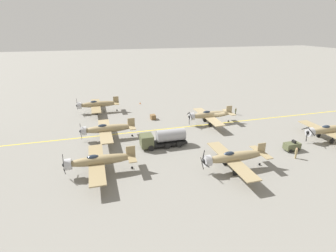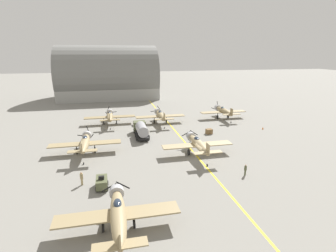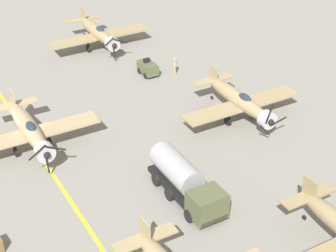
{
  "view_description": "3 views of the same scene",
  "coord_description": "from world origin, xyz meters",
  "px_view_note": "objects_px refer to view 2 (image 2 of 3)",
  "views": [
    {
      "loc": [
        -47.74,
        24.91,
        19.53
      ],
      "look_at": [
        -2.89,
        12.06,
        1.73
      ],
      "focal_mm": 28.0,
      "sensor_mm": 36.0,
      "label": 1
    },
    {
      "loc": [
        -13.57,
        -37.26,
        16.82
      ],
      "look_at": [
        -2.74,
        11.56,
        2.66
      ],
      "focal_mm": 28.0,
      "sensor_mm": 36.0,
      "label": 2
    },
    {
      "loc": [
        10.06,
        42.98,
        27.03
      ],
      "look_at": [
        -9.28,
        9.02,
        3.17
      ],
      "focal_mm": 60.0,
      "sensor_mm": 36.0,
      "label": 3
    }
  ],
  "objects_px": {
    "traffic_cone": "(263,128)",
    "airplane_far_left": "(110,116)",
    "supply_crate_by_tanker": "(209,131)",
    "airplane_mid_left": "(85,143)",
    "airplane_far_center": "(161,115)",
    "tow_tractor": "(102,182)",
    "fuel_tanker": "(141,129)",
    "airplane_far_right": "(224,111)",
    "ground_crew_inspecting": "(245,169)",
    "airplane_mid_center": "(198,144)",
    "ground_crew_walking": "(82,178)",
    "airplane_near_left": "(118,214)",
    "hangar": "(108,78)"
  },
  "relations": [
    {
      "from": "traffic_cone",
      "to": "airplane_far_left",
      "type": "bearing_deg",
      "value": 160.57
    },
    {
      "from": "airplane_far_left",
      "to": "supply_crate_by_tanker",
      "type": "bearing_deg",
      "value": -39.28
    },
    {
      "from": "airplane_mid_left",
      "to": "supply_crate_by_tanker",
      "type": "xyz_separation_m",
      "value": [
        24.77,
        6.14,
        -1.48
      ]
    },
    {
      "from": "airplane_mid_left",
      "to": "supply_crate_by_tanker",
      "type": "distance_m",
      "value": 25.56
    },
    {
      "from": "airplane_far_center",
      "to": "tow_tractor",
      "type": "bearing_deg",
      "value": -124.49
    },
    {
      "from": "fuel_tanker",
      "to": "traffic_cone",
      "type": "xyz_separation_m",
      "value": [
        27.42,
        -0.9,
        -1.24
      ]
    },
    {
      "from": "airplane_far_right",
      "to": "ground_crew_inspecting",
      "type": "height_order",
      "value": "airplane_far_right"
    },
    {
      "from": "airplane_far_center",
      "to": "airplane_far_right",
      "type": "distance_m",
      "value": 17.02
    },
    {
      "from": "tow_tractor",
      "to": "traffic_cone",
      "type": "height_order",
      "value": "tow_tractor"
    },
    {
      "from": "airplane_mid_center",
      "to": "ground_crew_walking",
      "type": "bearing_deg",
      "value": -163.87
    },
    {
      "from": "airplane_mid_center",
      "to": "supply_crate_by_tanker",
      "type": "distance_m",
      "value": 12.63
    },
    {
      "from": "ground_crew_walking",
      "to": "supply_crate_by_tanker",
      "type": "distance_m",
      "value": 30.0
    },
    {
      "from": "airplane_far_center",
      "to": "traffic_cone",
      "type": "relative_size",
      "value": 21.82
    },
    {
      "from": "tow_tractor",
      "to": "supply_crate_by_tanker",
      "type": "distance_m",
      "value": 28.83
    },
    {
      "from": "airplane_mid_center",
      "to": "ground_crew_inspecting",
      "type": "height_order",
      "value": "airplane_mid_center"
    },
    {
      "from": "airplane_mid_left",
      "to": "airplane_far_right",
      "type": "xyz_separation_m",
      "value": [
        33.26,
        17.88,
        -0.0
      ]
    },
    {
      "from": "airplane_far_left",
      "to": "tow_tractor",
      "type": "bearing_deg",
      "value": -100.5
    },
    {
      "from": "ground_crew_inspecting",
      "to": "tow_tractor",
      "type": "bearing_deg",
      "value": 178.12
    },
    {
      "from": "airplane_near_left",
      "to": "ground_crew_inspecting",
      "type": "height_order",
      "value": "airplane_near_left"
    },
    {
      "from": "airplane_far_center",
      "to": "hangar",
      "type": "distance_m",
      "value": 43.26
    },
    {
      "from": "airplane_far_center",
      "to": "airplane_far_right",
      "type": "bearing_deg",
      "value": -6.05
    },
    {
      "from": "airplane_near_left",
      "to": "hangar",
      "type": "relative_size",
      "value": 0.34
    },
    {
      "from": "airplane_mid_left",
      "to": "airplane_far_center",
      "type": "height_order",
      "value": "airplane_mid_left"
    },
    {
      "from": "airplane_near_left",
      "to": "ground_crew_inspecting",
      "type": "relative_size",
      "value": 7.38
    },
    {
      "from": "ground_crew_inspecting",
      "to": "hangar",
      "type": "distance_m",
      "value": 73.87
    },
    {
      "from": "airplane_mid_center",
      "to": "airplane_far_left",
      "type": "height_order",
      "value": "airplane_far_left"
    },
    {
      "from": "airplane_far_left",
      "to": "traffic_cone",
      "type": "relative_size",
      "value": 21.82
    },
    {
      "from": "airplane_far_right",
      "to": "tow_tractor",
      "type": "distance_m",
      "value": 43.08
    },
    {
      "from": "airplane_near_left",
      "to": "airplane_far_right",
      "type": "xyz_separation_m",
      "value": [
        28.53,
        39.71,
        0.0
      ]
    },
    {
      "from": "traffic_cone",
      "to": "hangar",
      "type": "relative_size",
      "value": 0.02
    },
    {
      "from": "ground_crew_inspecting",
      "to": "traffic_cone",
      "type": "distance_m",
      "value": 25.18
    },
    {
      "from": "airplane_far_right",
      "to": "hangar",
      "type": "relative_size",
      "value": 0.34
    },
    {
      "from": "airplane_near_left",
      "to": "airplane_far_left",
      "type": "relative_size",
      "value": 1.0
    },
    {
      "from": "airplane_mid_center",
      "to": "airplane_far_right",
      "type": "bearing_deg",
      "value": 53.14
    },
    {
      "from": "supply_crate_by_tanker",
      "to": "airplane_mid_center",
      "type": "bearing_deg",
      "value": -119.83
    },
    {
      "from": "ground_crew_inspecting",
      "to": "supply_crate_by_tanker",
      "type": "bearing_deg",
      "value": 83.81
    },
    {
      "from": "ground_crew_walking",
      "to": "traffic_cone",
      "type": "distance_m",
      "value": 41.6
    },
    {
      "from": "hangar",
      "to": "supply_crate_by_tanker",
      "type": "bearing_deg",
      "value": -68.45
    },
    {
      "from": "fuel_tanker",
      "to": "traffic_cone",
      "type": "distance_m",
      "value": 27.47
    },
    {
      "from": "supply_crate_by_tanker",
      "to": "ground_crew_inspecting",
      "type": "bearing_deg",
      "value": -96.19
    },
    {
      "from": "airplane_far_right",
      "to": "airplane_far_left",
      "type": "bearing_deg",
      "value": -177.1
    },
    {
      "from": "airplane_mid_center",
      "to": "traffic_cone",
      "type": "xyz_separation_m",
      "value": [
        19.34,
        11.43,
        -1.74
      ]
    },
    {
      "from": "ground_crew_inspecting",
      "to": "supply_crate_by_tanker",
      "type": "height_order",
      "value": "ground_crew_inspecting"
    },
    {
      "from": "airplane_mid_center",
      "to": "ground_crew_walking",
      "type": "distance_m",
      "value": 19.33
    },
    {
      "from": "ground_crew_walking",
      "to": "traffic_cone",
      "type": "height_order",
      "value": "ground_crew_walking"
    },
    {
      "from": "ground_crew_inspecting",
      "to": "airplane_mid_center",
      "type": "bearing_deg",
      "value": 115.57
    },
    {
      "from": "airplane_far_left",
      "to": "supply_crate_by_tanker",
      "type": "height_order",
      "value": "airplane_far_left"
    },
    {
      "from": "airplane_far_right",
      "to": "hangar",
      "type": "distance_m",
      "value": 49.69
    },
    {
      "from": "airplane_mid_left",
      "to": "fuel_tanker",
      "type": "distance_m",
      "value": 12.93
    },
    {
      "from": "fuel_tanker",
      "to": "hangar",
      "type": "height_order",
      "value": "hangar"
    }
  ]
}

